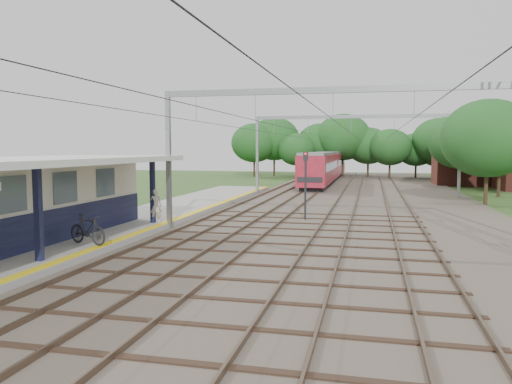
% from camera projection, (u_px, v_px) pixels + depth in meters
% --- Properties ---
extents(ground, '(160.00, 160.00, 0.00)m').
position_uv_depth(ground, '(106.00, 360.00, 9.78)').
color(ground, '#2D4C1E').
rests_on(ground, ground).
extents(ballast_bed, '(18.00, 90.00, 0.10)m').
position_uv_depth(ballast_bed, '(358.00, 202.00, 37.98)').
color(ballast_bed, '#473D33').
rests_on(ballast_bed, ground).
extents(platform, '(5.00, 52.00, 0.35)m').
position_uv_depth(platform, '(115.00, 228.00, 25.04)').
color(platform, gray).
rests_on(platform, ground).
extents(yellow_stripe, '(0.45, 52.00, 0.01)m').
position_uv_depth(yellow_stripe, '(157.00, 226.00, 24.52)').
color(yellow_stripe, yellow).
rests_on(yellow_stripe, platform).
extents(rail_tracks, '(11.80, 88.00, 0.15)m').
position_uv_depth(rail_tracks, '(325.00, 200.00, 38.54)').
color(rail_tracks, brown).
rests_on(rail_tracks, ballast_bed).
extents(catenary_system, '(17.22, 88.00, 7.00)m').
position_uv_depth(catenary_system, '(348.00, 128.00, 33.07)').
color(catenary_system, gray).
rests_on(catenary_system, ground).
extents(tree_band, '(31.72, 30.88, 8.82)m').
position_uv_depth(tree_band, '(363.00, 142.00, 63.91)').
color(tree_band, '#382619').
rests_on(tree_band, ground).
extents(house_far, '(8.00, 6.12, 8.66)m').
position_uv_depth(house_far, '(472.00, 157.00, 56.34)').
color(house_far, brown).
rests_on(house_far, ground).
extents(person, '(0.73, 0.58, 1.74)m').
position_uv_depth(person, '(156.00, 206.00, 25.53)').
color(person, silver).
rests_on(person, platform).
extents(bicycle, '(2.07, 1.15, 1.20)m').
position_uv_depth(bicycle, '(88.00, 230.00, 19.72)').
color(bicycle, black).
rests_on(bicycle, platform).
extents(train, '(2.76, 34.38, 3.64)m').
position_uv_depth(train, '(327.00, 165.00, 62.14)').
color(train, black).
rests_on(train, ballast_bed).
extents(signal_post, '(0.31, 0.28, 3.94)m').
position_uv_depth(signal_post, '(305.00, 179.00, 28.29)').
color(signal_post, black).
rests_on(signal_post, ground).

